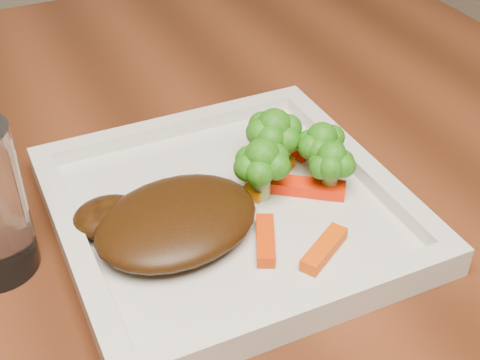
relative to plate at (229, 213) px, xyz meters
name	(u,v)px	position (x,y,z in m)	size (l,w,h in m)	color
plate	(229,213)	(0.00, 0.00, 0.00)	(0.27, 0.27, 0.01)	silver
steak	(177,221)	(-0.05, -0.01, 0.02)	(0.13, 0.10, 0.03)	#391D08
broccoli_0	(274,134)	(0.06, 0.03, 0.04)	(0.05, 0.05, 0.07)	#186410
broccoli_1	(321,145)	(0.09, 0.01, 0.04)	(0.05, 0.05, 0.06)	#126F14
broccoli_2	(331,163)	(0.08, -0.02, 0.04)	(0.05, 0.05, 0.06)	#356A11
broccoli_3	(262,167)	(0.03, 0.00, 0.04)	(0.05, 0.05, 0.06)	#356611
carrot_0	(324,249)	(0.04, -0.08, 0.01)	(0.05, 0.01, 0.01)	#DA4303
carrot_2	(265,240)	(0.01, -0.05, 0.01)	(0.05, 0.01, 0.01)	#CB3203
carrot_3	(315,145)	(0.11, 0.04, 0.01)	(0.05, 0.01, 0.01)	red
carrot_5	(307,187)	(0.07, -0.01, 0.01)	(0.06, 0.02, 0.01)	#FA2104
carrot_6	(269,177)	(0.05, 0.02, 0.01)	(0.06, 0.02, 0.01)	orange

